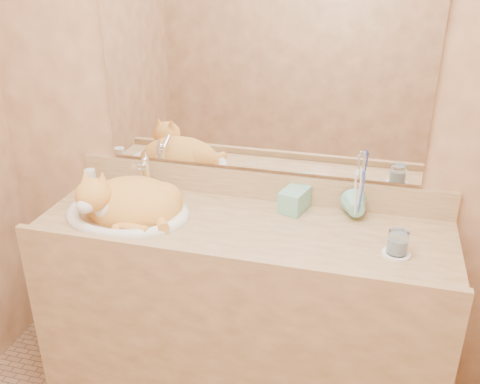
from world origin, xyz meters
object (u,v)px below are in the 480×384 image
(soap_dispenser, at_px, (288,193))
(water_glass, at_px, (398,242))
(toothbrush_cup, at_px, (357,212))
(vanity_counter, at_px, (241,316))
(sink_basin, at_px, (126,197))
(cat, at_px, (128,201))

(soap_dispenser, relative_size, water_glass, 2.44)
(soap_dispenser, height_order, toothbrush_cup, soap_dispenser)
(vanity_counter, xyz_separation_m, soap_dispenser, (0.15, 0.13, 0.53))
(water_glass, bearing_deg, soap_dispenser, 155.85)
(toothbrush_cup, relative_size, water_glass, 1.25)
(toothbrush_cup, bearing_deg, water_glass, -53.55)
(sink_basin, distance_m, toothbrush_cup, 0.90)
(toothbrush_cup, bearing_deg, sink_basin, -169.35)
(toothbrush_cup, xyz_separation_m, water_glass, (0.15, -0.21, 0.00))
(vanity_counter, height_order, sink_basin, sink_basin)
(sink_basin, bearing_deg, water_glass, 1.77)
(vanity_counter, distance_m, water_glass, 0.75)
(sink_basin, xyz_separation_m, toothbrush_cup, (0.89, 0.17, -0.03))
(vanity_counter, height_order, cat, cat)
(water_glass, bearing_deg, sink_basin, 177.82)
(cat, bearing_deg, toothbrush_cup, 7.78)
(cat, xyz_separation_m, water_glass, (1.03, -0.04, -0.01))
(vanity_counter, xyz_separation_m, water_glass, (0.57, -0.06, 0.48))
(cat, bearing_deg, sink_basin, 160.90)
(cat, bearing_deg, water_glass, -5.17)
(cat, relative_size, soap_dispenser, 1.97)
(toothbrush_cup, bearing_deg, vanity_counter, -160.79)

